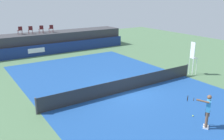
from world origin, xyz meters
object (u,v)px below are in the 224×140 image
object	(u,v)px
tennis_ball	(193,116)
spectator_chair_right	(51,28)
umpire_chair	(193,56)
net_post_near	(36,106)
net_post_far	(187,70)
spectator_chair_far_left	(20,30)
spectator_chair_left	(30,30)
tennis_player	(207,110)
spectator_chair_center	(41,29)

from	to	relation	value
tennis_ball	spectator_chair_right	bearing A→B (deg)	91.84
umpire_chair	net_post_near	xyz separation A→B (m)	(-12.98, -0.01, -1.09)
net_post_near	net_post_far	distance (m)	12.40
spectator_chair_far_left	spectator_chair_left	world-z (taller)	same
spectator_chair_far_left	tennis_player	world-z (taller)	spectator_chair_far_left
spectator_chair_center	net_post_far	xyz separation A→B (m)	(7.09, -15.19, -2.19)
spectator_chair_right	umpire_chair	bearing A→B (deg)	-66.51
spectator_chair_center	net_post_far	world-z (taller)	spectator_chair_center
net_post_far	tennis_player	xyz separation A→B (m)	(-5.76, -6.06, 0.46)
spectator_chair_left	net_post_far	bearing A→B (deg)	-61.34
spectator_chair_right	tennis_player	distance (m)	21.20
umpire_chair	net_post_near	size ratio (longest dim) A/B	2.76
net_post_far	umpire_chair	bearing A→B (deg)	0.91
spectator_chair_right	tennis_player	world-z (taller)	spectator_chair_right
spectator_chair_far_left	net_post_far	size ratio (longest dim) A/B	0.89
spectator_chair_far_left	tennis_player	size ratio (longest dim) A/B	0.50
spectator_chair_far_left	umpire_chair	bearing A→B (deg)	-57.35
spectator_chair_center	net_post_near	xyz separation A→B (m)	(-5.31, -15.19, -2.19)
spectator_chair_center	tennis_ball	world-z (taller)	spectator_chair_center
spectator_chair_right	net_post_near	distance (m)	16.53
spectator_chair_far_left	spectator_chair_left	xyz separation A→B (m)	(1.05, -0.33, 0.00)
net_post_near	net_post_far	world-z (taller)	same
spectator_chair_far_left	spectator_chair_center	bearing A→B (deg)	-8.31
spectator_chair_center	tennis_ball	size ratio (longest dim) A/B	13.06
spectator_chair_left	net_post_near	world-z (taller)	spectator_chair_left
spectator_chair_center	tennis_ball	bearing A→B (deg)	-84.97
net_post_near	tennis_player	bearing A→B (deg)	-42.38
spectator_chair_left	tennis_ball	distance (m)	20.54
umpire_chair	tennis_ball	world-z (taller)	umpire_chair
spectator_chair_left	tennis_player	bearing A→B (deg)	-83.17
spectator_chair_right	spectator_chair_far_left	bearing A→B (deg)	172.45
spectator_chair_center	net_post_far	bearing A→B (deg)	-64.97
spectator_chair_far_left	net_post_far	bearing A→B (deg)	-58.91
spectator_chair_left	spectator_chair_far_left	bearing A→B (deg)	162.68
umpire_chair	net_post_near	distance (m)	13.03
spectator_chair_left	net_post_far	distance (m)	17.45
spectator_chair_far_left	tennis_ball	bearing A→B (deg)	-78.85
tennis_ball	spectator_chair_far_left	bearing A→B (deg)	101.15
spectator_chair_far_left	net_post_near	bearing A→B (deg)	-101.10
spectator_chair_left	spectator_chair_center	world-z (taller)	same
spectator_chair_far_left	net_post_far	world-z (taller)	spectator_chair_far_left
spectator_chair_far_left	spectator_chair_center	size ratio (longest dim) A/B	1.00
net_post_near	net_post_far	size ratio (longest dim) A/B	1.00
spectator_chair_far_left	tennis_ball	distance (m)	21.04
spectator_chair_right	tennis_ball	xyz separation A→B (m)	(0.64, -20.03, -2.66)
net_post_far	tennis_player	world-z (taller)	tennis_player
net_post_near	tennis_player	size ratio (longest dim) A/B	0.56
net_post_near	tennis_player	distance (m)	9.00
spectator_chair_center	tennis_ball	distance (m)	20.40
net_post_far	tennis_player	size ratio (longest dim) A/B	0.56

